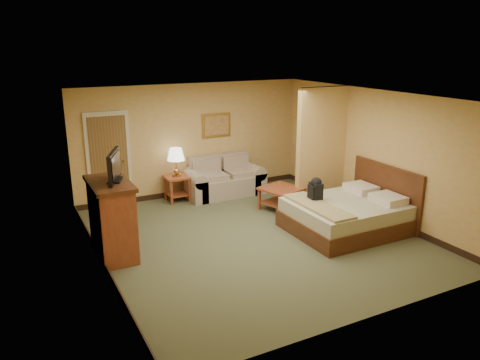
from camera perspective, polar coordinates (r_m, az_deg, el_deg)
floor at (r=8.76m, az=1.76°, el=-7.01°), size 6.00×6.00×0.00m
ceiling at (r=8.08m, az=1.93°, el=10.15°), size 6.00×6.00×0.00m
back_wall at (r=10.97m, az=-5.82°, el=4.88°), size 5.50×0.02×2.60m
left_wall at (r=7.44m, az=-17.01°, el=-1.39°), size 0.02×6.00×2.60m
right_wall at (r=9.93m, az=15.87°, el=3.09°), size 0.02×6.00×2.60m
partition at (r=10.23m, az=9.89°, el=3.87°), size 1.20×0.15×2.60m
door at (r=10.46m, az=-15.68°, el=2.27°), size 0.94×0.16×2.10m
baseboard at (r=11.28m, az=-5.62°, el=-1.31°), size 5.50×0.02×0.12m
loveseat at (r=11.07m, az=-1.94°, el=-0.27°), size 1.84×0.85×0.93m
side_table at (r=10.70m, az=-7.69°, el=-0.56°), size 0.53×0.53×0.58m
table_lamp at (r=10.52m, az=-7.83°, el=3.03°), size 0.39×0.39×0.64m
coffee_table at (r=10.08m, az=5.04°, el=-1.71°), size 0.95×0.95×0.50m
wall_picture at (r=11.13m, az=-2.89°, el=6.68°), size 0.73×0.04×0.57m
dresser at (r=8.11m, az=-15.33°, el=-4.58°), size 0.64×1.22×1.30m
tv at (r=7.87m, az=-15.10°, el=1.53°), size 0.37×0.77×0.50m
bed at (r=9.24m, az=13.21°, el=-4.04°), size 2.14×1.82×1.18m
backpack at (r=8.98m, az=9.24°, el=-1.04°), size 0.21×0.28×0.46m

